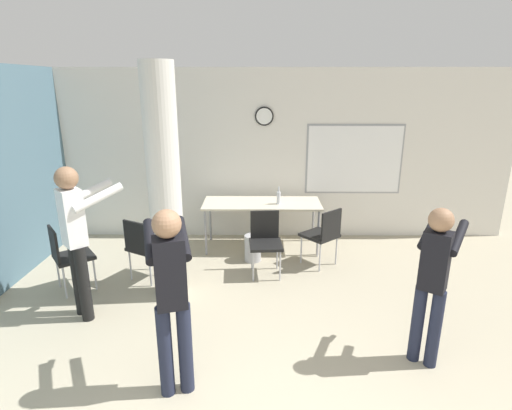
% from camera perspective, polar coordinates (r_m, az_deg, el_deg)
% --- Properties ---
extents(wall_back, '(8.00, 0.15, 2.80)m').
position_cam_1_polar(wall_back, '(6.72, 2.35, 7.07)').
color(wall_back, silver).
rests_on(wall_back, ground_plane).
extents(support_pillar, '(0.38, 0.38, 2.80)m').
position_cam_1_polar(support_pillar, '(4.77, -12.95, 2.53)').
color(support_pillar, silver).
rests_on(support_pillar, ground_plane).
extents(folding_table, '(1.84, 0.73, 0.76)m').
position_cam_1_polar(folding_table, '(6.30, 0.84, -0.05)').
color(folding_table, beige).
rests_on(folding_table, ground_plane).
extents(bottle_on_table, '(0.06, 0.06, 0.28)m').
position_cam_1_polar(bottle_on_table, '(6.18, 3.25, 1.09)').
color(bottle_on_table, silver).
rests_on(bottle_on_table, folding_table).
extents(waste_bin, '(0.25, 0.25, 0.40)m').
position_cam_1_polar(waste_bin, '(6.00, -0.46, -6.15)').
color(waste_bin, '#B2B2B7').
rests_on(waste_bin, ground_plane).
extents(chair_table_right, '(0.62, 0.62, 0.87)m').
position_cam_1_polar(chair_table_right, '(5.80, 9.62, -3.91)').
color(chair_table_right, black).
rests_on(chair_table_right, ground_plane).
extents(chair_near_pillar, '(0.60, 0.60, 0.87)m').
position_cam_1_polar(chair_near_pillar, '(5.51, -15.66, -5.49)').
color(chair_near_pillar, black).
rests_on(chair_near_pillar, ground_plane).
extents(chair_by_left_wall, '(0.62, 0.62, 0.87)m').
position_cam_1_polar(chair_by_left_wall, '(5.57, -25.35, -6.28)').
color(chair_by_left_wall, black).
rests_on(chair_by_left_wall, ground_plane).
extents(chair_table_front, '(0.47, 0.47, 0.87)m').
position_cam_1_polar(chair_table_front, '(5.51, 1.34, -4.82)').
color(chair_table_front, black).
rests_on(chair_table_front, ground_plane).
extents(person_playing_side, '(0.55, 0.64, 1.54)m').
position_cam_1_polar(person_playing_side, '(3.97, 24.05, -9.11)').
color(person_playing_side, '#1E2338').
rests_on(person_playing_side, ground_plane).
extents(person_watching_back, '(0.67, 0.66, 1.74)m').
position_cam_1_polar(person_watching_back, '(4.73, -24.25, -3.50)').
color(person_watching_back, black).
rests_on(person_watching_back, ground_plane).
extents(person_playing_front, '(0.49, 0.66, 1.65)m').
position_cam_1_polar(person_playing_front, '(3.35, -12.06, -11.68)').
color(person_playing_front, '#1E2338').
rests_on(person_playing_front, ground_plane).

